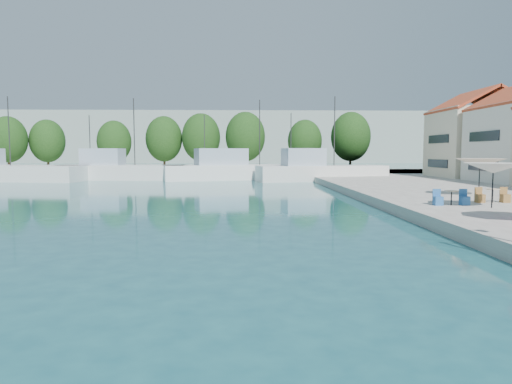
{
  "coord_description": "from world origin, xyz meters",
  "views": [
    {
      "loc": [
        -2.04,
        0.75,
        3.35
      ],
      "look_at": [
        -1.31,
        26.0,
        1.14
      ],
      "focal_mm": 32.0,
      "sensor_mm": 36.0,
      "label": 1
    }
  ],
  "objects_px": {
    "trawler_03": "(240,171)",
    "umbrella_cream": "(480,162)",
    "trawler_04": "(319,172)",
    "umbrella_white": "(493,168)",
    "trawler_02": "(119,171)"
  },
  "relations": [
    {
      "from": "umbrella_cream",
      "to": "trawler_03",
      "type": "bearing_deg",
      "value": 118.29
    },
    {
      "from": "trawler_03",
      "to": "umbrella_white",
      "type": "bearing_deg",
      "value": -84.77
    },
    {
      "from": "trawler_02",
      "to": "umbrella_white",
      "type": "distance_m",
      "value": 43.42
    },
    {
      "from": "trawler_02",
      "to": "trawler_04",
      "type": "bearing_deg",
      "value": -3.6
    },
    {
      "from": "trawler_02",
      "to": "trawler_04",
      "type": "height_order",
      "value": "same"
    },
    {
      "from": "trawler_04",
      "to": "umbrella_cream",
      "type": "distance_m",
      "value": 25.46
    },
    {
      "from": "umbrella_white",
      "to": "umbrella_cream",
      "type": "xyz_separation_m",
      "value": [
        2.58,
        6.17,
        0.13
      ]
    },
    {
      "from": "umbrella_cream",
      "to": "trawler_04",
      "type": "bearing_deg",
      "value": 103.75
    },
    {
      "from": "trawler_03",
      "to": "trawler_04",
      "type": "relative_size",
      "value": 1.31
    },
    {
      "from": "umbrella_white",
      "to": "umbrella_cream",
      "type": "distance_m",
      "value": 6.69
    },
    {
      "from": "trawler_02",
      "to": "umbrella_white",
      "type": "xyz_separation_m",
      "value": [
        27.31,
        -33.73,
        1.5
      ]
    },
    {
      "from": "trawler_03",
      "to": "umbrella_cream",
      "type": "distance_m",
      "value": 32.07
    },
    {
      "from": "trawler_03",
      "to": "umbrella_cream",
      "type": "height_order",
      "value": "trawler_03"
    },
    {
      "from": "umbrella_white",
      "to": "trawler_02",
      "type": "bearing_deg",
      "value": 129.0
    },
    {
      "from": "umbrella_white",
      "to": "umbrella_cream",
      "type": "relative_size",
      "value": 0.92
    }
  ]
}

